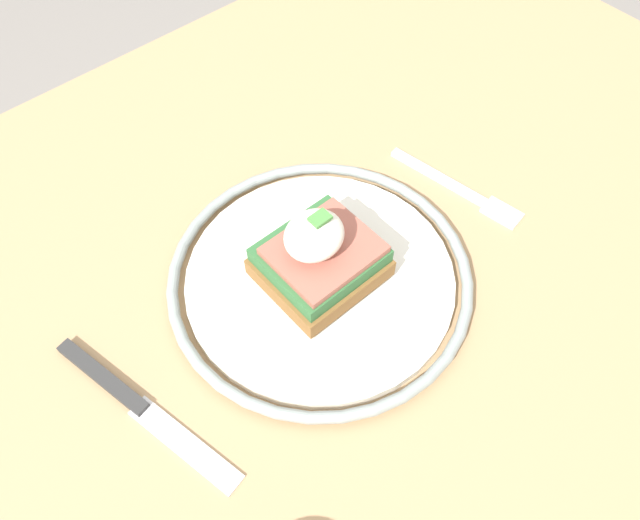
{
  "coord_description": "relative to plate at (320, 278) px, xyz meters",
  "views": [
    {
      "loc": [
        0.17,
        0.23,
        1.2
      ],
      "look_at": [
        -0.02,
        0.01,
        0.78
      ],
      "focal_mm": 35.0,
      "sensor_mm": 36.0,
      "label": 1
    }
  ],
  "objects": [
    {
      "name": "dining_table",
      "position": [
        0.02,
        -0.01,
        -0.12
      ],
      "size": [
        1.14,
        0.75,
        0.74
      ],
      "color": "tan",
      "rests_on": "ground_plane"
    },
    {
      "name": "knife",
      "position": [
        0.18,
        -0.01,
        -0.01
      ],
      "size": [
        0.05,
        0.19,
        0.01
      ],
      "color": "#2D2D2D",
      "rests_on": "dining_table"
    },
    {
      "name": "ground_plane",
      "position": [
        0.02,
        -0.01,
        -0.75
      ],
      "size": [
        6.0,
        6.0,
        0.0
      ],
      "primitive_type": "plane",
      "color": "gray"
    },
    {
      "name": "plate",
      "position": [
        0.0,
        0.0,
        0.0
      ],
      "size": [
        0.26,
        0.26,
        0.02
      ],
      "color": "silver",
      "rests_on": "dining_table"
    },
    {
      "name": "fork",
      "position": [
        -0.17,
        0.01,
        -0.01
      ],
      "size": [
        0.04,
        0.15,
        0.0
      ],
      "color": "silver",
      "rests_on": "dining_table"
    },
    {
      "name": "sandwich",
      "position": [
        0.0,
        -0.0,
        0.03
      ],
      "size": [
        0.09,
        0.09,
        0.08
      ],
      "color": "brown",
      "rests_on": "plate"
    }
  ]
}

